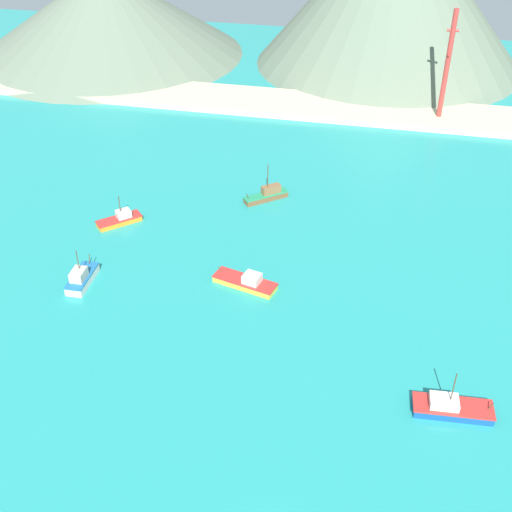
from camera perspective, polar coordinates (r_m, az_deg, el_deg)
ground at (r=89.10m, az=5.11°, el=-7.30°), size 260.00×280.00×0.50m
fishing_boat_1 at (r=100.63m, az=-14.81°, el=-1.84°), size 2.80×7.10×6.01m
fishing_boat_2 at (r=113.65m, az=-11.64°, el=3.13°), size 7.20×6.96×5.16m
fishing_boat_3 at (r=117.98m, az=0.98°, el=5.30°), size 7.58×6.67×6.94m
fishing_boat_4 at (r=82.40m, az=16.47°, el=-12.41°), size 9.47×3.81×6.27m
fishing_boat_5 at (r=97.08m, az=-0.84°, el=-2.23°), size 10.02×5.33×2.35m
beach_strip at (r=155.08m, az=9.22°, el=12.31°), size 247.00×15.38×1.20m
hill_west at (r=192.77m, az=-12.81°, el=19.86°), size 72.95×72.95×22.84m
radio_tower at (r=150.10m, az=16.14°, el=15.43°), size 2.41×1.93×24.11m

